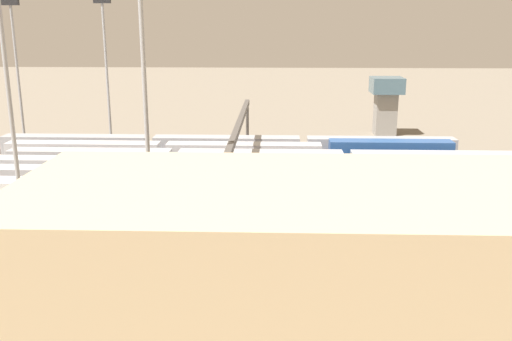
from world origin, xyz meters
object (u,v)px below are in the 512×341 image
light_mast_3 (2,32)px  signal_gantry (240,127)px  light_mast_0 (16,54)px  train_on_track_1 (227,148)px  control_tower (386,101)px  train_on_track_7 (147,204)px  maintenance_shed (355,270)px  train_on_track_5 (38,182)px  train_on_track_4 (302,174)px  light_mast_1 (143,53)px  light_mast_2 (105,52)px  train_on_track_3 (331,164)px  train_on_track_2 (229,155)px

light_mast_3 → signal_gantry: size_ratio=0.83×
light_mast_0 → train_on_track_1: bearing=167.5°
control_tower → signal_gantry: bearing=53.6°
train_on_track_7 → train_on_track_1: (-6.01, -30.00, -0.57)m
train_on_track_1 → light_mast_3: (18.06, 33.40, 18.51)m
maintenance_shed → signal_gantry: bearing=-76.0°
train_on_track_5 → light_mast_3: size_ratio=2.16×
train_on_track_4 → light_mast_3: 39.30m
light_mast_1 → light_mast_2: (16.20, -42.03, -2.11)m
train_on_track_7 → maintenance_shed: maintenance_shed is taller
train_on_track_3 → train_on_track_5: bearing=14.9°
train_on_track_4 → train_on_track_5: 33.70m
train_on_track_2 → light_mast_1: size_ratio=2.25×
train_on_track_1 → light_mast_0: light_mast_0 is taller
train_on_track_5 → control_tower: 66.86m
train_on_track_4 → train_on_track_5: same height
train_on_track_7 → maintenance_shed: size_ratio=1.63×
train_on_track_1 → light_mast_2: size_ratio=2.79×
train_on_track_2 → train_on_track_1: size_ratio=0.93×
train_on_track_5 → signal_gantry: 26.66m
train_on_track_4 → train_on_track_1: bearing=-53.0°
train_on_track_3 → train_on_track_5: train_on_track_3 is taller
train_on_track_1 → light_mast_1: size_ratio=2.42×
train_on_track_3 → train_on_track_7: 29.42m
train_on_track_1 → signal_gantry: size_ratio=1.79×
train_on_track_2 → train_on_track_7: (6.82, 25.00, 0.50)m
light_mast_1 → train_on_track_1: bearing=-98.3°
train_on_track_2 → light_mast_2: light_mast_2 is taller
train_on_track_5 → control_tower: (-51.04, -42.94, 4.56)m
light_mast_3 → train_on_track_1: bearing=-118.4°
train_on_track_2 → light_mast_3: light_mast_3 is taller
train_on_track_3 → signal_gantry: signal_gantry is taller
train_on_track_3 → signal_gantry: (12.64, 2.50, 5.65)m
train_on_track_1 → light_mast_3: light_mast_3 is taller
train_on_track_1 → maintenance_shed: (-13.03, 53.03, 3.80)m
train_on_track_7 → train_on_track_5: size_ratio=1.00×
train_on_track_5 → light_mast_1: light_mast_1 is taller
train_on_track_5 → signal_gantry: bearing=-163.3°
train_on_track_2 → light_mast_0: (36.85, -12.99, 14.17)m
control_tower → light_mast_0: bearing=12.9°
train_on_track_4 → train_on_track_5: (33.32, 5.00, 0.02)m
light_mast_1 → light_mast_2: light_mast_1 is taller
train_on_track_3 → light_mast_0: bearing=-19.2°
train_on_track_3 → light_mast_1: light_mast_1 is taller
light_mast_1 → maintenance_shed: (-17.88, 19.90, -12.74)m
train_on_track_3 → light_mast_3: (33.63, 23.40, 18.45)m
train_on_track_2 → train_on_track_5: size_ratio=0.93×
train_on_track_1 → signal_gantry: signal_gantry is taller
train_on_track_5 → light_mast_1: 27.21m
train_on_track_5 → train_on_track_7: bearing=148.0°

